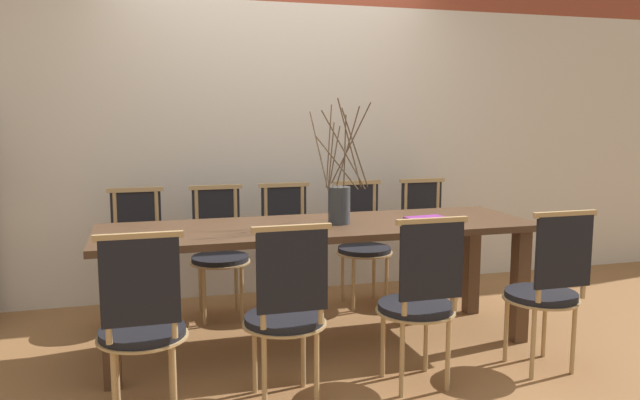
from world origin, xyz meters
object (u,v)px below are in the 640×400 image
vase_centerpiece (339,201)px  chair_far_center (288,244)px  book_stack (428,219)px  dining_table (320,241)px  chair_near_center (420,297)px

vase_centerpiece → chair_far_center: bearing=101.0°
chair_far_center → book_stack: chair_far_center is taller
dining_table → vase_centerpiece: (0.12, -0.01, 0.24)m
book_stack → vase_centerpiece: bearing=177.9°
chair_near_center → book_stack: (0.38, 0.71, 0.28)m
dining_table → chair_near_center: (0.32, -0.74, -0.17)m
dining_table → chair_far_center: chair_far_center is taller
chair_near_center → vase_centerpiece: vase_centerpiece is taller
chair_far_center → vase_centerpiece: 0.87m
chair_near_center → vase_centerpiece: 0.86m
dining_table → chair_near_center: 0.83m
chair_far_center → chair_near_center: bearing=103.3°
dining_table → chair_near_center: chair_near_center is taller
dining_table → chair_far_center: (-0.03, 0.74, -0.17)m
vase_centerpiece → book_stack: 0.60m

